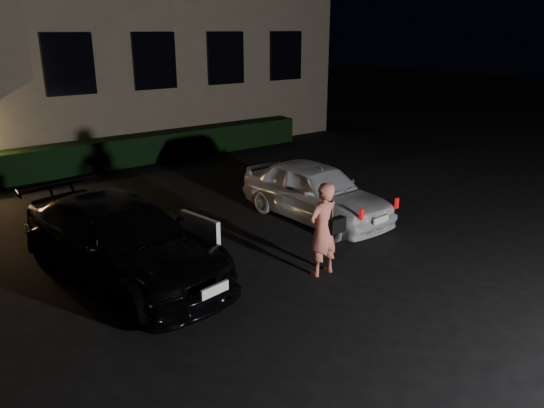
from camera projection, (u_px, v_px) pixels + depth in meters
ground at (343, 322)px, 7.51m from camera, size 80.00×80.00×0.00m
hedge at (85, 157)px, 15.26m from camera, size 15.00×0.70×0.85m
sedan at (122, 240)px, 8.71m from camera, size 2.49×4.71×1.30m
hatch at (315, 191)px, 11.41m from camera, size 1.62×3.73×1.25m
man at (323, 229)px, 8.75m from camera, size 0.67×0.40×1.61m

